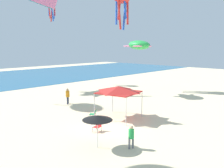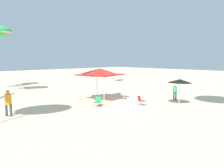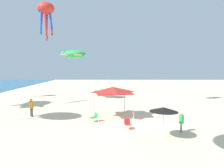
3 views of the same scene
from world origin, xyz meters
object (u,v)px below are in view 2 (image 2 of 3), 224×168
folding_chair_right_of_tent (141,100)px  person_by_tent (175,91)px  person_watching_sky (8,101)px  beach_umbrella (180,81)px  folding_chair_facing_ocean (98,101)px  canopy_tent (100,72)px

folding_chair_right_of_tent → person_by_tent: (-0.81, -4.14, 0.46)m
person_watching_sky → folding_chair_right_of_tent: bearing=-153.1°
folding_chair_right_of_tent → beach_umbrella: bearing=-56.3°
beach_umbrella → person_by_tent: 2.55m
person_watching_sky → person_by_tent: size_ratio=1.17×
folding_chair_facing_ocean → person_by_tent: 7.75m
folding_chair_right_of_tent → person_by_tent: 4.24m
beach_umbrella → folding_chair_right_of_tent: 3.69m
beach_umbrella → person_by_tent: (1.46, -1.73, -1.18)m
folding_chair_right_of_tent → person_watching_sky: person_watching_sky is taller
beach_umbrella → folding_chair_facing_ocean: bearing=50.1°
person_watching_sky → person_by_tent: (-4.93, -13.73, -0.16)m
beach_umbrella → person_watching_sky: 13.63m
person_watching_sky → beach_umbrella: bearing=-157.9°
beach_umbrella → person_watching_sky: size_ratio=1.23×
canopy_tent → person_watching_sky: (0.24, 8.33, -1.69)m
folding_chair_facing_ocean → person_by_tent: (-3.04, -7.12, 0.46)m
folding_chair_facing_ocean → person_watching_sky: person_watching_sky is taller
folding_chair_facing_ocean → folding_chair_right_of_tent: (-2.23, -2.98, 0.00)m
canopy_tent → folding_chair_right_of_tent: (-3.89, -1.25, -2.31)m
folding_chair_facing_ocean → folding_chair_right_of_tent: same height
person_watching_sky → folding_chair_facing_ocean: bearing=-145.8°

